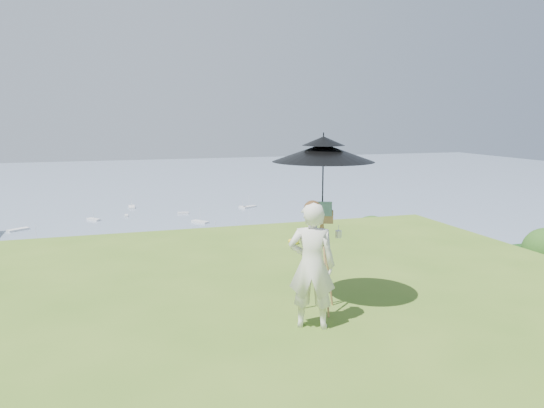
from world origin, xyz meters
name	(u,v)px	position (x,y,z in m)	size (l,w,h in m)	color
ground	(219,358)	(0.00, 0.00, 0.00)	(14.00, 14.00, 0.00)	#4B7621
shoreline_tier	(122,368)	(0.00, 75.00, -36.00)	(170.00, 28.00, 8.00)	#706559
bay_water	(108,199)	(0.00, 240.00, -34.00)	(700.00, 700.00, 0.00)	slate
slope_trees	(128,346)	(0.00, 35.00, -15.00)	(110.00, 50.00, 6.00)	#214D17
harbor_town	(120,329)	(0.00, 75.00, -29.50)	(110.00, 22.00, 5.00)	beige
moored_boats	(68,239)	(-12.50, 161.00, -33.65)	(140.00, 140.00, 0.70)	silver
wildflowers	(215,344)	(0.00, 0.25, 0.06)	(10.00, 10.50, 0.12)	yellow
painter	(312,265)	(1.31, 0.52, 0.81)	(0.59, 0.39, 1.62)	silver
field_easel	(322,257)	(1.66, 1.02, 0.77)	(0.59, 0.59, 1.54)	#A67D45
sun_umbrella	(323,177)	(1.67, 1.05, 1.86)	(1.37, 1.37, 1.19)	black
painter_cap	(313,205)	(1.31, 0.52, 1.58)	(0.21, 0.26, 0.10)	#D5757B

